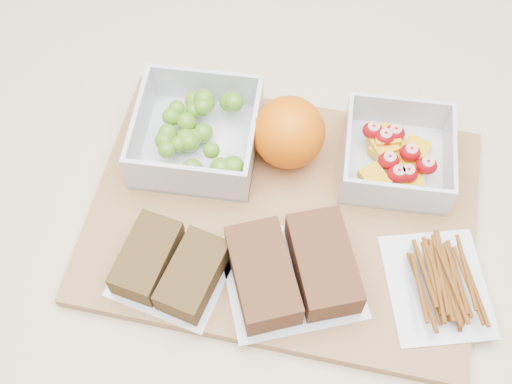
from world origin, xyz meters
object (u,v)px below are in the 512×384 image
Objects in this scene: orange at (289,133)px; pretzel_bag at (440,282)px; sandwich_bag_center at (293,270)px; cutting_board at (283,215)px; sandwich_bag_left at (170,267)px; fruit_container at (396,156)px; grape_container at (198,133)px.

pretzel_bag is at bearing -39.85° from orange.
orange is at bearing 98.24° from sandwich_bag_center.
cutting_board is 5.14× the size of orange.
orange is 0.62× the size of sandwich_bag_left.
cutting_board is 0.09m from orange.
cutting_board is 3.53× the size of fruit_container.
sandwich_bag_left is (-0.22, -0.16, -0.00)m from fruit_container.
grape_container is 0.31m from pretzel_bag.
grape_container is 1.14× the size of fruit_container.
sandwich_bag_left is (-0.10, -0.17, -0.02)m from orange.
sandwich_bag_center is (0.02, -0.08, 0.03)m from cutting_board.
orange is 0.58× the size of pretzel_bag.
orange is 0.16m from sandwich_bag_center.
fruit_container reaches higher than sandwich_bag_center.
pretzel_bag is at bearing -17.21° from cutting_board.
orange reaches higher than grape_container.
cutting_board is 2.96× the size of pretzel_bag.
pretzel_bag is at bearing -70.86° from fruit_container.
sandwich_bag_center is at bearing 5.48° from sandwich_bag_left.
pretzel_bag is at bearing 3.85° from sandwich_bag_center.
pretzel_bag is (0.15, 0.01, -0.01)m from sandwich_bag_center.
fruit_container is at bearing 36.19° from sandwich_bag_left.
fruit_container is (0.22, 0.00, -0.01)m from grape_container.
orange reaches higher than sandwich_bag_center.
grape_container is at bearing 89.85° from sandwich_bag_left.
grape_container is 0.22m from fruit_container.
grape_container reaches higher than sandwich_bag_center.
orange is at bearing 179.64° from fruit_container.
orange is at bearing 140.15° from pretzel_bag.
fruit_container reaches higher than pretzel_bag.
sandwich_bag_left reaches higher than pretzel_bag.
fruit_container is 0.84× the size of pretzel_bag.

